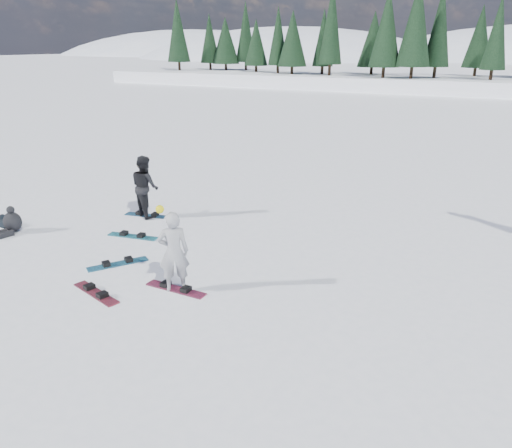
# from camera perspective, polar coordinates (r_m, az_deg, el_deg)

# --- Properties ---
(ground) EXTENTS (420.00, 420.00, 0.00)m
(ground) POSITION_cam_1_polar(r_m,az_deg,el_deg) (12.37, -8.76, -5.29)
(ground) COLOR white
(ground) RESTS_ON ground
(alpine_backdrop) EXTENTS (412.50, 227.00, 53.20)m
(alpine_backdrop) POSITION_cam_1_polar(r_m,az_deg,el_deg) (199.96, 21.98, 13.04)
(alpine_backdrop) COLOR white
(alpine_backdrop) RESTS_ON ground
(snowboarder_woman) EXTENTS (0.81, 0.76, 2.01)m
(snowboarder_woman) POSITION_cam_1_polar(r_m,az_deg,el_deg) (11.08, -9.42, -3.11)
(snowboarder_woman) COLOR #ADAEB3
(snowboarder_woman) RESTS_ON ground
(snowboarder_man) EXTENTS (1.19, 1.09, 1.97)m
(snowboarder_man) POSITION_cam_1_polar(r_m,az_deg,el_deg) (16.13, -12.56, 4.21)
(snowboarder_man) COLOR black
(snowboarder_man) RESTS_ON ground
(seated_rider) EXTENTS (0.70, 1.02, 0.79)m
(seated_rider) POSITION_cam_1_polar(r_m,az_deg,el_deg) (16.21, -26.20, 0.15)
(seated_rider) COLOR black
(seated_rider) RESTS_ON ground
(gear_bag) EXTENTS (0.46, 0.32, 0.30)m
(gear_bag) POSITION_cam_1_polar(r_m,az_deg,el_deg) (16.94, -26.92, 0.28)
(gear_bag) COLOR black
(gear_bag) RESTS_ON ground
(snowboard_woman) EXTENTS (1.50, 0.31, 0.03)m
(snowboard_woman) POSITION_cam_1_polar(r_m,az_deg,el_deg) (11.47, -9.15, -7.36)
(snowboard_woman) COLOR maroon
(snowboard_woman) RESTS_ON ground
(snowboard_man) EXTENTS (1.53, 0.55, 0.03)m
(snowboard_man) POSITION_cam_1_polar(r_m,az_deg,el_deg) (16.41, -12.31, 0.96)
(snowboard_man) COLOR navy
(snowboard_man) RESTS_ON ground
(snowboard_loose_a) EXTENTS (1.08, 1.39, 0.03)m
(snowboard_loose_a) POSITION_cam_1_polar(r_m,az_deg,el_deg) (13.02, -15.52, -4.42)
(snowboard_loose_a) COLOR #1B6F96
(snowboard_loose_a) RESTS_ON ground
(snowboard_loose_b) EXTENTS (1.52, 0.70, 0.03)m
(snowboard_loose_b) POSITION_cam_1_polar(r_m,az_deg,el_deg) (11.70, -17.82, -7.54)
(snowboard_loose_b) COLOR maroon
(snowboard_loose_b) RESTS_ON ground
(snowboard_loose_c) EXTENTS (1.53, 0.52, 0.03)m
(snowboard_loose_c) POSITION_cam_1_polar(r_m,az_deg,el_deg) (14.73, -13.91, -1.38)
(snowboard_loose_c) COLOR teal
(snowboard_loose_c) RESTS_ON ground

